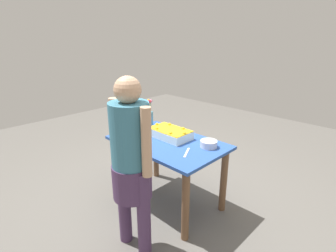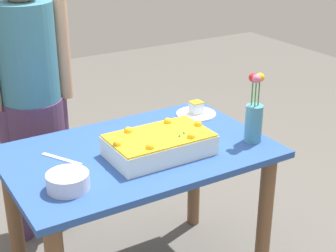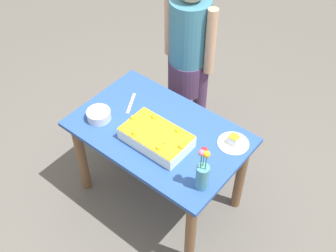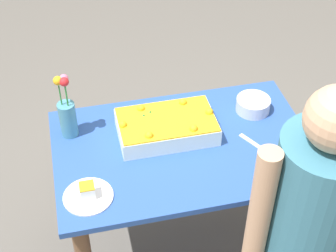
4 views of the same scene
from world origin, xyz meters
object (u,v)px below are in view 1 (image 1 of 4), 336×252
at_px(sheet_cake, 170,133).
at_px(person_standing, 131,159).
at_px(cake_knife, 187,153).
at_px(flower_vase, 150,116).
at_px(fruit_bowl, 209,144).
at_px(serving_plate_with_slice, 125,134).

xyz_separation_m(sheet_cake, person_standing, (-0.32, 0.76, 0.08)).
bearing_deg(cake_knife, sheet_cake, -143.34).
distance_m(flower_vase, fruit_bowl, 0.89).
bearing_deg(cake_knife, person_standing, -35.05).
height_order(sheet_cake, cake_knife, sheet_cake).
xyz_separation_m(serving_plate_with_slice, fruit_bowl, (-0.84, -0.38, 0.02)).
height_order(flower_vase, fruit_bowl, flower_vase).
height_order(sheet_cake, flower_vase, flower_vase).
xyz_separation_m(sheet_cake, cake_knife, (-0.38, 0.17, -0.05)).
bearing_deg(serving_plate_with_slice, cake_knife, -170.57).
height_order(sheet_cake, serving_plate_with_slice, sheet_cake).
relative_size(serving_plate_with_slice, fruit_bowl, 1.25).
distance_m(sheet_cake, fruit_bowl, 0.45).
bearing_deg(sheet_cake, fruit_bowl, -170.11).
bearing_deg(cake_knife, fruit_bowl, 136.37).
bearing_deg(flower_vase, fruit_bowl, 178.41).
bearing_deg(cake_knife, serving_plate_with_slice, -109.59).
relative_size(sheet_cake, flower_vase, 1.37).
relative_size(fruit_bowl, person_standing, 0.11).
xyz_separation_m(cake_knife, fruit_bowl, (-0.07, -0.25, 0.03)).
xyz_separation_m(flower_vase, fruit_bowl, (-0.88, 0.02, -0.09)).
bearing_deg(flower_vase, cake_knife, 161.37).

